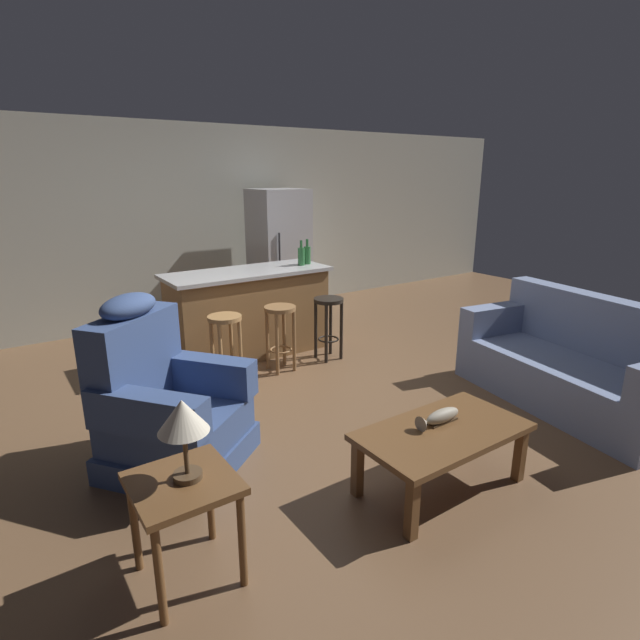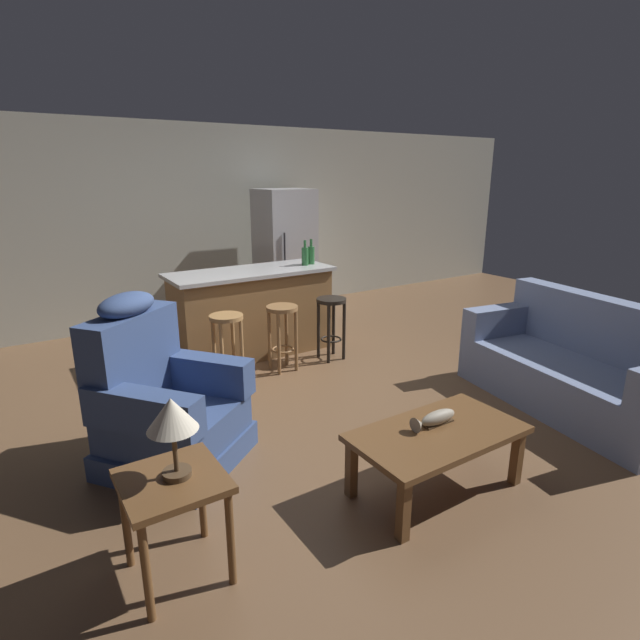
# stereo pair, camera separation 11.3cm
# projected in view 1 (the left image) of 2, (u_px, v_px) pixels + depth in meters

# --- Properties ---
(ground_plane) EXTENTS (12.00, 12.00, 0.00)m
(ground_plane) POSITION_uv_depth(u_px,v_px,m) (318.00, 395.00, 4.60)
(ground_plane) COLOR brown
(back_wall) EXTENTS (12.00, 0.05, 2.60)m
(back_wall) POSITION_uv_depth(u_px,v_px,m) (187.00, 224.00, 6.70)
(back_wall) COLOR #B2B2A3
(back_wall) RESTS_ON ground_plane
(coffee_table) EXTENTS (1.10, 0.60, 0.42)m
(coffee_table) POSITION_uv_depth(u_px,v_px,m) (442.00, 437.00, 3.15)
(coffee_table) COLOR brown
(coffee_table) RESTS_ON ground_plane
(fish_figurine) EXTENTS (0.34, 0.10, 0.10)m
(fish_figurine) POSITION_uv_depth(u_px,v_px,m) (439.00, 417.00, 3.19)
(fish_figurine) COLOR #4C3823
(fish_figurine) RESTS_ON coffee_table
(couch) EXTENTS (1.14, 2.01, 0.94)m
(couch) POSITION_uv_depth(u_px,v_px,m) (574.00, 367.00, 4.35)
(couch) COLOR #707FA3
(couch) RESTS_ON ground_plane
(recliner_near_lamp) EXTENTS (1.18, 1.18, 1.20)m
(recliner_near_lamp) POSITION_uv_depth(u_px,v_px,m) (166.00, 407.00, 3.42)
(recliner_near_lamp) COLOR #384C7A
(recliner_near_lamp) RESTS_ON ground_plane
(end_table) EXTENTS (0.48, 0.48, 0.56)m
(end_table) POSITION_uv_depth(u_px,v_px,m) (184.00, 498.00, 2.40)
(end_table) COLOR brown
(end_table) RESTS_ON ground_plane
(table_lamp) EXTENTS (0.24, 0.24, 0.41)m
(table_lamp) POSITION_uv_depth(u_px,v_px,m) (183.00, 420.00, 2.30)
(table_lamp) COLOR #4C3823
(table_lamp) RESTS_ON end_table
(kitchen_island) EXTENTS (1.80, 0.70, 0.95)m
(kitchen_island) POSITION_uv_depth(u_px,v_px,m) (249.00, 312.00, 5.53)
(kitchen_island) COLOR olive
(kitchen_island) RESTS_ON ground_plane
(bar_stool_left) EXTENTS (0.32, 0.32, 0.68)m
(bar_stool_left) POSITION_uv_depth(u_px,v_px,m) (226.00, 337.00, 4.72)
(bar_stool_left) COLOR #A87A47
(bar_stool_left) RESTS_ON ground_plane
(bar_stool_middle) EXTENTS (0.32, 0.32, 0.68)m
(bar_stool_middle) POSITION_uv_depth(u_px,v_px,m) (280.00, 326.00, 5.05)
(bar_stool_middle) COLOR olive
(bar_stool_middle) RESTS_ON ground_plane
(bar_stool_right) EXTENTS (0.32, 0.32, 0.68)m
(bar_stool_right) POSITION_uv_depth(u_px,v_px,m) (329.00, 317.00, 5.38)
(bar_stool_right) COLOR black
(bar_stool_right) RESTS_ON ground_plane
(refrigerator) EXTENTS (0.70, 0.69, 1.76)m
(refrigerator) POSITION_uv_depth(u_px,v_px,m) (279.00, 254.00, 6.96)
(refrigerator) COLOR #B7B7BC
(refrigerator) RESTS_ON ground_plane
(bottle_tall_green) EXTENTS (0.08, 0.08, 0.29)m
(bottle_tall_green) POSITION_uv_depth(u_px,v_px,m) (307.00, 255.00, 5.76)
(bottle_tall_green) COLOR #2D6B38
(bottle_tall_green) RESTS_ON kitchen_island
(bottle_short_amber) EXTENTS (0.08, 0.08, 0.29)m
(bottle_short_amber) POSITION_uv_depth(u_px,v_px,m) (301.00, 256.00, 5.67)
(bottle_short_amber) COLOR #2D6B38
(bottle_short_amber) RESTS_ON kitchen_island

